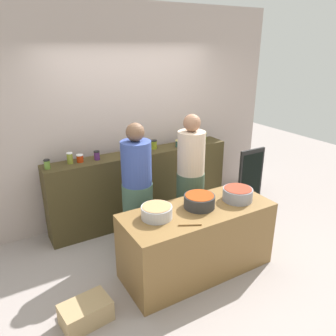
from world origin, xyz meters
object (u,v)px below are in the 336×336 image
Objects in this scene: cook_in_cap at (190,183)px; preserve_jar_1 at (70,158)px; preserve_jar_5 at (134,148)px; preserve_jar_2 at (80,158)px; preserve_jar_9 at (193,139)px; cooking_pot_center at (199,201)px; preserve_jar_0 at (47,164)px; preserve_jar_8 at (178,143)px; preserve_jar_10 at (204,137)px; preserve_jar_6 at (144,149)px; wooden_spoon at (190,225)px; preserve_jar_7 at (154,144)px; cook_with_tongs at (137,194)px; cooking_pot_left at (157,212)px; preserve_jar_3 at (97,155)px; preserve_jar_4 at (130,151)px; cooking_pot_right at (238,194)px; chalkboard_sign at (251,177)px; bread_crate at (86,313)px.

preserve_jar_1 is at bearing 151.26° from cook_in_cap.
preserve_jar_2 is at bearing -176.81° from preserve_jar_5.
preserve_jar_9 is 1.60m from cooking_pot_center.
preserve_jar_0 is 0.07× the size of cook_in_cap.
preserve_jar_10 is (0.53, 0.09, 0.01)m from preserve_jar_8.
preserve_jar_0 is at bearing 134.18° from cooking_pot_center.
preserve_jar_6 reaches higher than wooden_spoon.
preserve_jar_9 reaches higher than preserve_jar_5.
cook_with_tongs is (-0.59, -0.67, -0.37)m from preserve_jar_7.
preserve_jar_0 is at bearing 121.63° from wooden_spoon.
preserve_jar_5 is 1.48m from cooking_pot_left.
cook_with_tongs is at bearing -47.07° from preserve_jar_1.
preserve_jar_10 reaches higher than preserve_jar_8.
cook_in_cap reaches higher than preserve_jar_2.
preserve_jar_8 reaches higher than preserve_jar_2.
preserve_jar_3 is 0.07× the size of cook_in_cap.
cook_with_tongs is (-0.17, -0.57, -0.38)m from preserve_jar_4.
preserve_jar_2 is 2.02m from cooking_pot_right.
preserve_jar_5 is at bearing 2.38° from preserve_jar_1.
preserve_jar_7 is at bearing 164.77° from preserve_jar_8.
chalkboard_sign is at bearing 21.58° from cooking_pot_left.
preserve_jar_3 reaches higher than cooking_pot_right.
cooking_pot_right is (-0.60, -1.48, -0.25)m from preserve_jar_10.
bread_crate is at bearing -177.64° from cooking_pot_right.
preserve_jar_5 reaches higher than bread_crate.
preserve_jar_3 is at bearing -177.04° from preserve_jar_7.
preserve_jar_1 is at bearing -179.33° from preserve_jar_7.
cooking_pot_right is (0.48, -0.08, 0.00)m from cooking_pot_center.
preserve_jar_6 reaches higher than bread_crate.
preserve_jar_0 is at bearing 87.09° from bread_crate.
preserve_jar_5 reaches higher than cooking_pot_center.
cooking_pot_center is 0.85m from cook_with_tongs.
cooking_pot_left is (0.79, -1.32, -0.25)m from preserve_jar_0.
bread_crate is at bearing -137.81° from cook_with_tongs.
preserve_jar_8 is (1.22, -0.05, -0.01)m from preserve_jar_3.
preserve_jar_8 is at bearing -10.20° from preserve_jar_5.
wooden_spoon is at bearing -66.95° from preserve_jar_1.
cooking_pot_right is at bearing -6.25° from cooking_pot_left.
cook_with_tongs is at bearing 42.19° from bread_crate.
cooking_pot_right is at bearing -70.19° from preserve_jar_6.
bread_crate is at bearing -92.91° from preserve_jar_0.
preserve_jar_7 reaches higher than chalkboard_sign.
preserve_jar_0 is 1.19m from preserve_jar_5.
cook_in_cap is (0.56, -0.64, -0.36)m from preserve_jar_4.
cook_in_cap is (0.14, -0.75, -0.35)m from preserve_jar_7.
preserve_jar_3 is at bearing -6.48° from preserve_jar_2.
cooking_pot_center is (0.02, -1.30, -0.25)m from preserve_jar_6.
preserve_jar_2 reaches higher than cooking_pot_left.
preserve_jar_7 is (1.08, 0.02, 0.01)m from preserve_jar_2.
cook_with_tongs reaches higher than cooking_pot_left.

